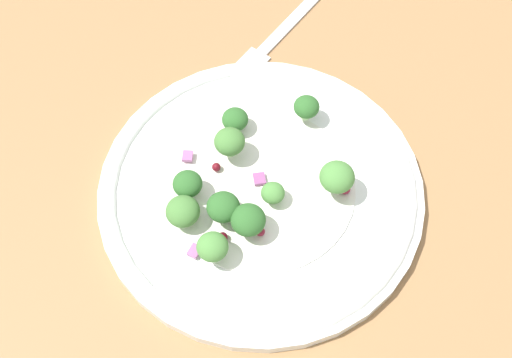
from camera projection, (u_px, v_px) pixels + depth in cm
name	position (u px, v px, depth cm)	size (l,w,h in cm)	color
ground_plane	(257.00, 185.00, 58.11)	(180.00, 180.00, 2.00)	olive
plate	(256.00, 190.00, 55.71)	(28.41, 28.41, 1.70)	white
dressing_pool	(256.00, 187.00, 55.33)	(16.48, 16.48, 0.20)	white
broccoli_floret_0	(273.00, 193.00, 53.47)	(2.03, 2.03, 2.05)	#ADD18E
broccoli_floret_1	(235.00, 120.00, 57.15)	(2.39, 2.39, 2.42)	#ADD18E
broccoli_floret_2	(183.00, 212.00, 52.20)	(2.85, 2.85, 2.88)	#ADD18E
broccoli_floret_3	(337.00, 177.00, 52.96)	(2.97, 2.97, 3.01)	#8EB77A
broccoli_floret_4	(223.00, 207.00, 52.09)	(2.78, 2.78, 2.81)	#8EB77A
broccoli_floret_5	(188.00, 184.00, 53.46)	(2.53, 2.53, 2.56)	#ADD18E
broccoli_floret_6	(213.00, 247.00, 50.25)	(2.56, 2.56, 2.59)	#8EB77A
broccoli_floret_7	(230.00, 142.00, 55.01)	(2.71, 2.71, 2.74)	#8EB77A
broccoli_floret_8	(248.00, 220.00, 51.42)	(2.88, 2.88, 2.91)	#ADD18E
broccoli_floret_9	(306.00, 107.00, 57.32)	(2.35, 2.35, 2.37)	#9EC684
cranberry_0	(216.00, 167.00, 55.69)	(0.76, 0.76, 0.76)	maroon
cranberry_1	(345.00, 189.00, 54.57)	(0.92, 0.92, 0.92)	maroon
cranberry_2	(223.00, 237.00, 52.30)	(0.88, 0.88, 0.88)	#4C0A14
cranberry_3	(260.00, 231.00, 52.46)	(0.80, 0.80, 0.80)	maroon
cranberry_4	(231.00, 201.00, 53.63)	(0.91, 0.91, 0.91)	#4C0A14
onion_bit_0	(188.00, 156.00, 56.27)	(0.90, 1.05, 0.34)	#A35B93
onion_bit_1	(195.00, 251.00, 51.95)	(1.14, 0.86, 0.37)	#A35B93
onion_bit_2	(256.00, 180.00, 55.25)	(1.14, 1.02, 0.32)	#934C84
fork	(287.00, 26.00, 66.33)	(15.38, 13.36, 0.50)	silver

